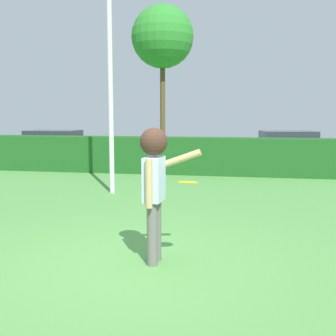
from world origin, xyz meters
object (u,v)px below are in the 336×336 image
object	(u,v)px
parked_car_black	(54,143)
parked_car_blue	(288,144)
frisbee	(188,182)
person	(155,176)
lamppost	(110,59)
oak_tree	(163,37)

from	to	relation	value
parked_car_black	parked_car_blue	xyz separation A→B (m)	(10.11, 1.10, 0.00)
frisbee	parked_car_blue	size ratio (longest dim) A/B	0.06
person	lamppost	distance (m)	5.56
person	oak_tree	size ratio (longest dim) A/B	0.24
lamppost	oak_tree	distance (m)	11.98
frisbee	parked_car_blue	bearing A→B (deg)	79.55
frisbee	oak_tree	bearing A→B (deg)	102.38
lamppost	oak_tree	bearing A→B (deg)	95.08
frisbee	lamppost	size ratio (longest dim) A/B	0.04
parked_car_blue	person	bearing A→B (deg)	-102.34
lamppost	oak_tree	world-z (taller)	oak_tree
parked_car_black	oak_tree	bearing A→B (deg)	46.31
person	oak_tree	distance (m)	17.28
parked_car_black	oak_tree	world-z (taller)	oak_tree
frisbee	oak_tree	world-z (taller)	oak_tree
oak_tree	parked_car_black	bearing A→B (deg)	-133.69
parked_car_black	oak_tree	distance (m)	7.81
parked_car_black	parked_car_blue	bearing A→B (deg)	6.21
parked_car_black	person	bearing A→B (deg)	-59.12
person	parked_car_blue	world-z (taller)	person
oak_tree	parked_car_blue	bearing A→B (deg)	-27.58
person	oak_tree	world-z (taller)	oak_tree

